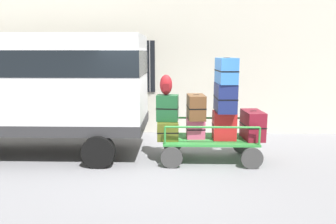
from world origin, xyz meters
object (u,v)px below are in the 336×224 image
(van, at_px, (38,83))
(suitcase_center_middle, at_px, (225,98))
(luggage_cart, at_px, (209,143))
(suitcase_left_bottom, at_px, (167,129))
(suitcase_midleft_middle, at_px, (196,107))
(suitcase_left_middle, at_px, (167,108))
(suitcase_midleft_bottom, at_px, (196,128))
(suitcase_center_bottom, at_px, (224,125))
(suitcase_center_top, at_px, (226,71))
(suitcase_midright_bottom, at_px, (253,125))
(backpack, at_px, (166,85))

(van, bearing_deg, suitcase_center_middle, -5.39)
(luggage_cart, relative_size, suitcase_left_bottom, 2.95)
(van, distance_m, suitcase_midleft_middle, 3.71)
(suitcase_center_middle, bearing_deg, suitcase_left_middle, 178.79)
(suitcase_midleft_bottom, distance_m, suitcase_center_bottom, 0.64)
(luggage_cart, height_order, suitcase_left_bottom, suitcase_left_bottom)
(luggage_cart, xyz_separation_m, suitcase_midleft_bottom, (-0.32, 0.03, 0.33))
(suitcase_midleft_bottom, bearing_deg, suitcase_left_bottom, -179.37)
(suitcase_midleft_bottom, xyz_separation_m, suitcase_center_top, (0.63, -0.06, 1.29))
(van, height_order, suitcase_midright_bottom, van)
(suitcase_midleft_bottom, relative_size, suitcase_center_middle, 0.59)
(suitcase_left_middle, bearing_deg, suitcase_center_top, -1.57)
(suitcase_center_bottom, bearing_deg, backpack, -179.67)
(suitcase_left_bottom, distance_m, suitcase_center_bottom, 1.27)
(suitcase_left_bottom, height_order, suitcase_midleft_middle, suitcase_midleft_middle)
(van, relative_size, suitcase_midleft_middle, 8.03)
(luggage_cart, relative_size, suitcase_center_bottom, 3.43)
(suitcase_center_bottom, height_order, suitcase_midright_bottom, suitcase_midright_bottom)
(suitcase_center_top, height_order, suitcase_midright_bottom, suitcase_center_top)
(suitcase_center_middle, distance_m, backpack, 1.32)
(van, height_order, suitcase_center_middle, van)
(van, xyz_separation_m, suitcase_center_bottom, (4.29, -0.39, -0.90))
(suitcase_left_middle, xyz_separation_m, suitcase_midleft_middle, (0.63, -0.03, 0.03))
(suitcase_center_middle, bearing_deg, van, 174.61)
(suitcase_midleft_middle, distance_m, suitcase_center_bottom, 0.75)
(suitcase_midleft_middle, xyz_separation_m, suitcase_midright_bottom, (1.26, 0.03, -0.41))
(suitcase_center_top, bearing_deg, suitcase_center_middle, 90.00)
(van, bearing_deg, luggage_cart, -5.45)
(van, relative_size, suitcase_center_middle, 6.48)
(suitcase_midleft_bottom, bearing_deg, suitcase_center_top, -5.43)
(suitcase_midleft_middle, xyz_separation_m, suitcase_center_bottom, (0.63, 0.02, -0.41))
(suitcase_midleft_middle, xyz_separation_m, suitcase_center_top, (0.63, -0.01, 0.80))
(suitcase_center_middle, bearing_deg, suitcase_midleft_middle, -179.89)
(suitcase_midleft_bottom, relative_size, suitcase_midleft_middle, 0.73)
(suitcase_midleft_middle, xyz_separation_m, suitcase_center_middle, (0.63, 0.00, 0.21))
(suitcase_left_bottom, distance_m, suitcase_midright_bottom, 1.90)
(van, xyz_separation_m, suitcase_left_middle, (3.02, -0.38, -0.52))
(van, bearing_deg, backpack, -7.58)
(suitcase_left_bottom, distance_m, suitcase_left_middle, 0.49)
(luggage_cart, xyz_separation_m, suitcase_left_middle, (-0.95, 0.00, 0.80))
(suitcase_midleft_bottom, relative_size, suitcase_midright_bottom, 0.61)
(suitcase_center_bottom, bearing_deg, suitcase_midleft_bottom, 176.54)
(van, relative_size, suitcase_midright_bottom, 6.69)
(suitcase_midleft_bottom, xyz_separation_m, suitcase_midleft_middle, (-0.00, -0.05, 0.50))
(suitcase_midleft_middle, height_order, suitcase_center_top, suitcase_center_top)
(suitcase_left_middle, xyz_separation_m, suitcase_center_top, (1.26, -0.03, 0.83))
(suitcase_center_bottom, bearing_deg, van, 174.79)
(suitcase_midright_bottom, bearing_deg, suitcase_center_bottom, -178.68)
(suitcase_center_top, bearing_deg, luggage_cart, 173.84)
(van, xyz_separation_m, suitcase_midleft_middle, (3.66, -0.41, -0.49))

